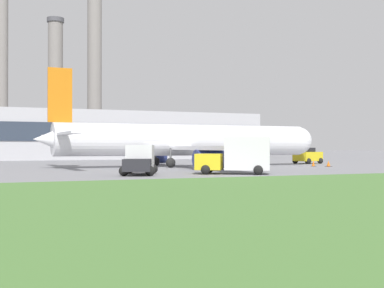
% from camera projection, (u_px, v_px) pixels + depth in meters
% --- Properties ---
extents(ground_plane, '(400.00, 400.00, 0.00)m').
position_uv_depth(ground_plane, '(158.00, 168.00, 51.38)').
color(ground_plane, gray).
extents(terminal_building, '(61.09, 10.34, 21.27)m').
position_uv_depth(terminal_building, '(69.00, 130.00, 84.87)').
color(terminal_building, '#B2B2B7').
rests_on(terminal_building, ground_plane).
extents(smokestack_left, '(2.72, 2.72, 38.93)m').
position_uv_depth(smokestack_left, '(2.00, 64.00, 112.69)').
color(smokestack_left, gray).
rests_on(smokestack_left, ground_plane).
extents(smokestack_right, '(3.62, 3.62, 29.77)m').
position_uv_depth(smokestack_right, '(55.00, 86.00, 114.90)').
color(smokestack_right, gray).
rests_on(smokestack_right, ground_plane).
extents(smokestack_far, '(3.59, 3.59, 40.84)m').
position_uv_depth(smokestack_far, '(95.00, 62.00, 116.89)').
color(smokestack_far, gray).
rests_on(smokestack_far, ground_plane).
extents(airplane, '(30.06, 29.20, 9.27)m').
position_uv_depth(airplane, '(183.00, 141.00, 53.96)').
color(airplane, white).
rests_on(airplane, ground_plane).
extents(pushback_tug, '(3.71, 3.19, 1.90)m').
position_uv_depth(pushback_tug, '(308.00, 156.00, 63.52)').
color(pushback_tug, yellow).
rests_on(pushback_tug, ground_plane).
extents(baggage_truck, '(3.73, 5.40, 2.13)m').
position_uv_depth(baggage_truck, '(140.00, 160.00, 38.60)').
color(baggage_truck, '#232328').
rests_on(baggage_truck, ground_plane).
extents(fuel_truck, '(5.70, 4.70, 2.71)m').
position_uv_depth(fuel_truck, '(238.00, 156.00, 39.10)').
color(fuel_truck, yellow).
rests_on(fuel_truck, ground_plane).
extents(traffic_cone_near_nose, '(0.54, 0.54, 0.61)m').
position_uv_depth(traffic_cone_near_nose, '(329.00, 164.00, 53.94)').
color(traffic_cone_near_nose, black).
rests_on(traffic_cone_near_nose, ground_plane).
extents(traffic_cone_wingtip, '(0.46, 0.46, 0.63)m').
position_uv_depth(traffic_cone_wingtip, '(313.00, 164.00, 54.60)').
color(traffic_cone_wingtip, black).
rests_on(traffic_cone_wingtip, ground_plane).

